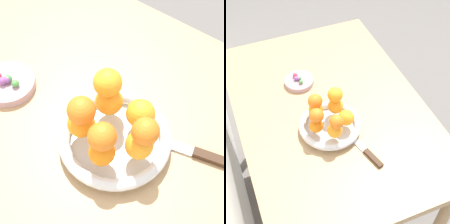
{
  "view_description": "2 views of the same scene",
  "coord_description": "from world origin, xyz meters",
  "views": [
    {
      "loc": [
        -0.33,
        0.33,
        1.4
      ],
      "look_at": [
        -0.11,
        0.05,
        0.87
      ],
      "focal_mm": 55.0,
      "sensor_mm": 36.0,
      "label": 1
    },
    {
      "loc": [
        -0.91,
        0.33,
        1.79
      ],
      "look_at": [
        -0.12,
        0.01,
        0.84
      ],
      "focal_mm": 55.0,
      "sensor_mm": 36.0,
      "label": 2
    }
  ],
  "objects": [
    {
      "name": "orange_8",
      "position": [
        -0.06,
        0.08,
        0.87
      ],
      "size": [
        0.06,
        0.06,
        0.06
      ],
      "primitive_type": "sphere",
      "color": "orange",
      "rests_on": "orange_0"
    },
    {
      "name": "candy_ball_4",
      "position": [
        0.16,
        0.07,
        0.77
      ],
      "size": [
        0.02,
        0.02,
        0.02
      ],
      "primitive_type": "sphere",
      "color": "#4C9947",
      "rests_on": "candy_dish"
    },
    {
      "name": "orange_5",
      "position": [
        -0.06,
        -0.0,
        0.87
      ],
      "size": [
        0.06,
        0.06,
        0.06
      ],
      "primitive_type": "sphere",
      "color": "orange",
      "rests_on": "orange_4"
    },
    {
      "name": "candy_dish",
      "position": [
        0.18,
        0.08,
        0.75
      ],
      "size": [
        0.13,
        0.13,
        0.02
      ],
      "primitive_type": "cylinder",
      "color": "#B28C99",
      "rests_on": "dining_table"
    },
    {
      "name": "orange_4",
      "position": [
        -0.07,
        0.0,
        0.81
      ],
      "size": [
        0.06,
        0.06,
        0.06
      ],
      "primitive_type": "sphere",
      "color": "orange",
      "rests_on": "fruit_bowl"
    },
    {
      "name": "candy_ball_3",
      "position": [
        0.18,
        0.07,
        0.77
      ],
      "size": [
        0.02,
        0.02,
        0.02
      ],
      "primitive_type": "sphere",
      "color": "#4C9947",
      "rests_on": "candy_dish"
    },
    {
      "name": "orange_6",
      "position": [
        -0.13,
        0.1,
        0.86
      ],
      "size": [
        0.06,
        0.06,
        0.06
      ],
      "primitive_type": "sphere",
      "color": "orange",
      "rests_on": "orange_1"
    },
    {
      "name": "candy_ball_1",
      "position": [
        0.21,
        0.08,
        0.77
      ],
      "size": [
        0.02,
        0.02,
        0.02
      ],
      "primitive_type": "sphere",
      "color": "#C6384C",
      "rests_on": "candy_dish"
    },
    {
      "name": "dining_table",
      "position": [
        0.0,
        0.0,
        0.65
      ],
      "size": [
        1.1,
        0.76,
        0.74
      ],
      "color": "tan",
      "rests_on": "ground_plane"
    },
    {
      "name": "knife",
      "position": [
        -0.25,
        -0.04,
        0.75
      ],
      "size": [
        0.26,
        0.09,
        0.01
      ],
      "color": "#3F2819",
      "rests_on": "dining_table"
    },
    {
      "name": "orange_3",
      "position": [
        -0.14,
        -0.01,
        0.81
      ],
      "size": [
        0.06,
        0.06,
        0.06
      ],
      "primitive_type": "sphere",
      "color": "orange",
      "rests_on": "fruit_bowl"
    },
    {
      "name": "orange_1",
      "position": [
        -0.13,
        0.1,
        0.81
      ],
      "size": [
        0.05,
        0.05,
        0.05
      ],
      "primitive_type": "sphere",
      "color": "orange",
      "rests_on": "fruit_bowl"
    },
    {
      "name": "fruit_bowl",
      "position": [
        -0.11,
        0.04,
        0.76
      ],
      "size": [
        0.24,
        0.24,
        0.04
      ],
      "color": "silver",
      "rests_on": "dining_table"
    },
    {
      "name": "orange_2",
      "position": [
        -0.18,
        0.05,
        0.81
      ],
      "size": [
        0.06,
        0.06,
        0.06
      ],
      "primitive_type": "sphere",
      "color": "orange",
      "rests_on": "fruit_bowl"
    },
    {
      "name": "ground_plane",
      "position": [
        0.0,
        0.0,
        0.0
      ],
      "size": [
        6.0,
        6.0,
        0.0
      ],
      "primitive_type": "plane",
      "color": "slate"
    },
    {
      "name": "orange_7",
      "position": [
        -0.18,
        0.04,
        0.86
      ],
      "size": [
        0.05,
        0.05,
        0.05
      ],
      "primitive_type": "sphere",
      "color": "orange",
      "rests_on": "orange_2"
    },
    {
      "name": "candy_ball_2",
      "position": [
        0.19,
        0.09,
        0.77
      ],
      "size": [
        0.02,
        0.02,
        0.02
      ],
      "primitive_type": "sphere",
      "color": "#8C4C99",
      "rests_on": "candy_dish"
    },
    {
      "name": "candy_ball_0",
      "position": [
        0.18,
        0.08,
        0.77
      ],
      "size": [
        0.02,
        0.02,
        0.02
      ],
      "primitive_type": "sphere",
      "color": "#8C4C99",
      "rests_on": "candy_dish"
    },
    {
      "name": "orange_0",
      "position": [
        -0.06,
        0.08,
        0.81
      ],
      "size": [
        0.06,
        0.06,
        0.06
      ],
      "primitive_type": "sphere",
      "color": "orange",
      "rests_on": "fruit_bowl"
    }
  ]
}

